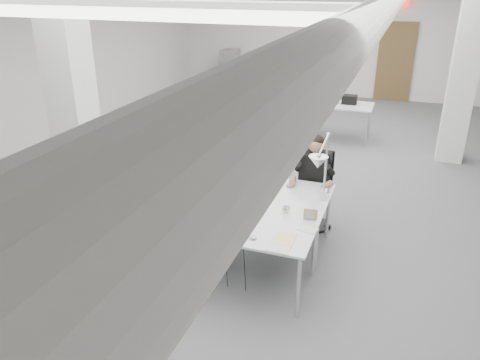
# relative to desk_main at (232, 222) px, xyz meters

# --- Properties ---
(room_shell) EXTENTS (10.04, 14.04, 3.24)m
(room_shell) POSITION_rel_desk_main_xyz_m (0.04, 2.63, 0.95)
(room_shell) COLOR #555558
(room_shell) RESTS_ON ground
(desk_main) EXTENTS (1.80, 0.90, 0.02)m
(desk_main) POSITION_rel_desk_main_xyz_m (0.00, 0.00, 0.00)
(desk_main) COLOR silver
(desk_main) RESTS_ON room_shell
(desk_second) EXTENTS (1.80, 0.90, 0.02)m
(desk_second) POSITION_rel_desk_main_xyz_m (0.00, 0.90, 0.00)
(desk_second) COLOR silver
(desk_second) RESTS_ON room_shell
(bg_desk_a) EXTENTS (1.60, 0.80, 0.02)m
(bg_desk_a) POSITION_rel_desk_main_xyz_m (0.20, 5.50, 0.00)
(bg_desk_a) COLOR silver
(bg_desk_a) RESTS_ON room_shell
(bg_desk_b) EXTENTS (1.60, 0.80, 0.02)m
(bg_desk_b) POSITION_rel_desk_main_xyz_m (-1.80, 7.70, 0.00)
(bg_desk_b) COLOR silver
(bg_desk_b) RESTS_ON room_shell
(filing_cabinet) EXTENTS (0.45, 0.55, 1.20)m
(filing_cabinet) POSITION_rel_desk_main_xyz_m (-3.50, 9.15, -0.14)
(filing_cabinet) COLOR gray
(filing_cabinet) RESTS_ON room_shell
(office_chair) EXTENTS (0.57, 0.57, 1.15)m
(office_chair) POSITION_rel_desk_main_xyz_m (0.59, 1.54, -0.17)
(office_chair) COLOR black
(office_chair) RESTS_ON room_shell
(seated_person) EXTENTS (0.48, 0.59, 0.88)m
(seated_person) POSITION_rel_desk_main_xyz_m (0.59, 1.49, 0.16)
(seated_person) COLOR black
(seated_person) RESTS_ON office_chair
(monitor) EXTENTS (0.50, 0.23, 0.64)m
(monitor) POSITION_rel_desk_main_xyz_m (-0.47, 0.26, 0.33)
(monitor) COLOR silver
(monitor) RESTS_ON desk_main
(pennant) EXTENTS (0.39, 0.18, 0.46)m
(pennant) POSITION_rel_desk_main_xyz_m (-0.17, 0.22, 0.39)
(pennant) COLOR maroon
(pennant) RESTS_ON monitor
(keyboard) EXTENTS (0.44, 0.19, 0.02)m
(keyboard) POSITION_rel_desk_main_xyz_m (-0.26, -0.25, 0.02)
(keyboard) COLOR black
(keyboard) RESTS_ON desk_main
(laptop) EXTENTS (0.42, 0.34, 0.03)m
(laptop) POSITION_rel_desk_main_xyz_m (0.00, -0.35, 0.03)
(laptop) COLOR #BBBBC0
(laptop) RESTS_ON desk_main
(mouse) EXTENTS (0.09, 0.06, 0.03)m
(mouse) POSITION_rel_desk_main_xyz_m (0.33, -0.28, 0.03)
(mouse) COLOR #A5A4A9
(mouse) RESTS_ON desk_main
(bankers_lamp) EXTENTS (0.29, 0.19, 0.31)m
(bankers_lamp) POSITION_rel_desk_main_xyz_m (-0.09, 0.32, 0.17)
(bankers_lamp) COLOR gold
(bankers_lamp) RESTS_ON desk_main
(desk_phone) EXTENTS (0.20, 0.18, 0.05)m
(desk_phone) POSITION_rel_desk_main_xyz_m (-0.72, 0.11, 0.04)
(desk_phone) COLOR black
(desk_phone) RESTS_ON desk_main
(picture_frame_left) EXTENTS (0.13, 0.07, 0.10)m
(picture_frame_left) POSITION_rel_desk_main_xyz_m (-0.61, 0.33, 0.06)
(picture_frame_left) COLOR #9A7242
(picture_frame_left) RESTS_ON desk_main
(picture_frame_right) EXTENTS (0.15, 0.06, 0.12)m
(picture_frame_right) POSITION_rel_desk_main_xyz_m (0.78, 0.33, 0.07)
(picture_frame_right) COLOR #B57C4E
(picture_frame_right) RESTS_ON desk_main
(desk_clock) EXTENTS (0.09, 0.04, 0.09)m
(desk_clock) POSITION_rel_desk_main_xyz_m (0.49, 0.40, 0.06)
(desk_clock) COLOR silver
(desk_clock) RESTS_ON desk_main
(paper_stack_a) EXTENTS (0.25, 0.34, 0.01)m
(paper_stack_a) POSITION_rel_desk_main_xyz_m (0.62, -0.28, 0.02)
(paper_stack_a) COLOR silver
(paper_stack_a) RESTS_ON desk_main
(paper_stack_b) EXTENTS (0.20, 0.27, 0.01)m
(paper_stack_b) POSITION_rel_desk_main_xyz_m (0.63, -0.18, 0.02)
(paper_stack_b) COLOR #E8D28A
(paper_stack_b) RESTS_ON desk_main
(paper_stack_c) EXTENTS (0.22, 0.18, 0.01)m
(paper_stack_c) POSITION_rel_desk_main_xyz_m (0.80, 0.10, 0.02)
(paper_stack_c) COLOR silver
(paper_stack_c) RESTS_ON desk_main
(beige_monitor) EXTENTS (0.48, 0.47, 0.37)m
(beige_monitor) POSITION_rel_desk_main_xyz_m (-0.32, 0.94, 0.20)
(beige_monitor) COLOR beige
(beige_monitor) RESTS_ON desk_second
(architect_lamp) EXTENTS (0.35, 0.72, 0.89)m
(architect_lamp) POSITION_rel_desk_main_xyz_m (0.82, 0.64, 0.46)
(architect_lamp) COLOR #BCBCC0
(architect_lamp) RESTS_ON desk_second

